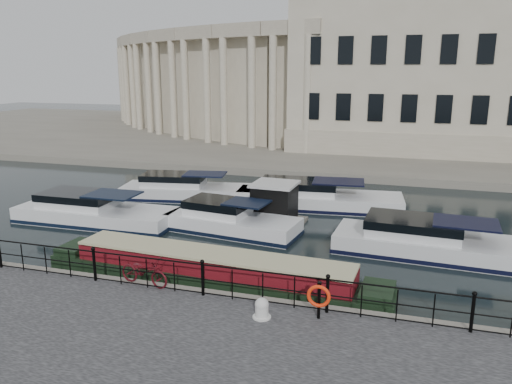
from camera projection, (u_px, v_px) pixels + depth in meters
ground_plane at (227, 283)px, 18.29m from camera, size 160.00×160.00×0.00m
far_bank at (349, 138)px, 54.45m from camera, size 120.00×42.00×0.55m
railing at (203, 276)px, 15.91m from camera, size 24.14×0.14×1.22m
civic_building at (337, 75)px, 49.11m from camera, size 53.55×31.84×16.85m
bicycle at (144, 271)px, 16.70m from camera, size 1.96×0.95×0.98m
mooring_bollard at (262, 308)px, 14.55m from camera, size 0.55×0.55×0.62m
life_ring_post at (319, 297)px, 14.35m from camera, size 0.70×0.19×1.14m
narrowboat at (211, 274)px, 18.20m from camera, size 13.19×2.53×1.49m
harbour_hut at (275, 205)px, 25.08m from camera, size 3.04×2.58×2.18m
cabin_cruisers at (251, 213)px, 25.73m from camera, size 24.87×9.50×1.99m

